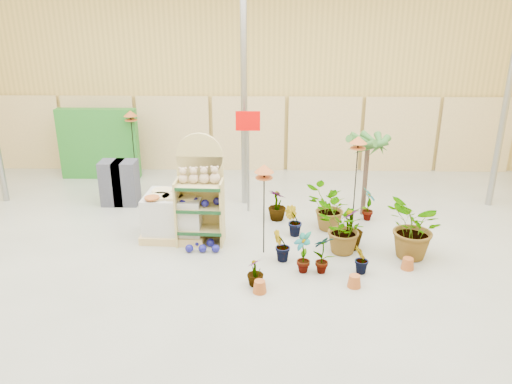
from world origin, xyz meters
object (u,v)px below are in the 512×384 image
Objects in this scene: display_shelf at (200,193)px; potted_plant_2 at (342,229)px; pallet_stack at (175,215)px; bird_table_front at (264,171)px.

potted_plant_2 is at bearing -8.36° from display_shelf.
potted_plant_2 is (3.11, -0.66, 0.05)m from pallet_stack.
display_shelf is at bearing -13.49° from pallet_stack.
display_shelf reaches higher than bird_table_front.
display_shelf is 2.67m from potted_plant_2.
potted_plant_2 is (1.40, 0.02, -1.07)m from bird_table_front.
display_shelf is 1.43m from bird_table_front.
bird_table_front is at bearing -21.03° from display_shelf.
pallet_stack is at bearing 168.05° from potted_plant_2.
display_shelf is 0.76m from pallet_stack.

